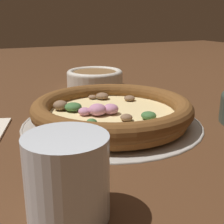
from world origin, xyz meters
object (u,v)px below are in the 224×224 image
Objects in this scene: bowl_far at (95,78)px; drinking_cup at (67,177)px; pizza at (112,110)px; pizza_tray at (112,123)px.

drinking_cup reaches higher than bowl_far.
drinking_cup is at bearing 56.29° from pizza.
pizza_tray is 3.86× the size of drinking_cup.
pizza and bowl_far have the same top height.
pizza_tray is 0.32m from bowl_far.
bowl_far is 1.80× the size of drinking_cup.
bowl_far is (-0.09, -0.30, 0.02)m from pizza_tray.
pizza is 0.31m from bowl_far.
bowl_far is at bearing -106.20° from pizza.
pizza is 1.90× the size of bowl_far.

